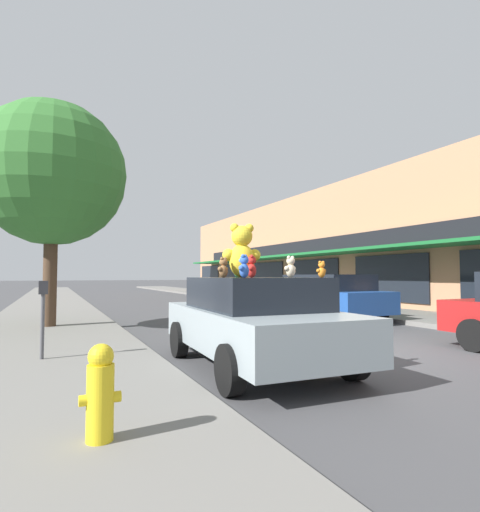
% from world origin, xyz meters
% --- Properties ---
extents(ground_plane, '(260.00, 260.00, 0.00)m').
position_xyz_m(ground_plane, '(0.00, 0.00, 0.00)').
color(ground_plane, '#424244').
extents(sidewalk_near, '(3.42, 90.00, 0.14)m').
position_xyz_m(sidewalk_near, '(-5.72, 0.00, 0.07)').
color(sidewalk_near, slate).
rests_on(sidewalk_near, ground_plane).
extents(storefront_row, '(13.26, 37.66, 6.31)m').
position_xyz_m(storefront_row, '(13.16, 11.74, 3.15)').
color(storefront_row, tan).
rests_on(storefront_row, ground_plane).
extents(plush_art_car, '(2.22, 4.24, 1.47)m').
position_xyz_m(plush_art_car, '(-2.67, -0.55, 0.78)').
color(plush_art_car, '#8C999E').
rests_on(plush_art_car, ground_plane).
extents(teddy_bear_giant, '(0.69, 0.46, 0.91)m').
position_xyz_m(teddy_bear_giant, '(-2.80, -0.35, 1.91)').
color(teddy_bear_giant, yellow).
rests_on(teddy_bear_giant, plush_art_car).
extents(teddy_bear_orange, '(0.19, 0.13, 0.26)m').
position_xyz_m(teddy_bear_orange, '(-1.97, -1.43, 1.59)').
color(teddy_bear_orange, orange).
rests_on(teddy_bear_orange, plush_art_car).
extents(teddy_bear_green, '(0.21, 0.28, 0.37)m').
position_xyz_m(teddy_bear_green, '(-2.67, 0.12, 1.65)').
color(teddy_bear_green, green).
rests_on(teddy_bear_green, plush_art_car).
extents(teddy_bear_blue, '(0.22, 0.22, 0.33)m').
position_xyz_m(teddy_bear_blue, '(-3.29, -1.44, 1.63)').
color(teddy_bear_blue, blue).
rests_on(teddy_bear_blue, plush_art_car).
extents(teddy_bear_brown, '(0.24, 0.21, 0.33)m').
position_xyz_m(teddy_bear_brown, '(-3.18, -0.43, 1.63)').
color(teddy_bear_brown, olive).
rests_on(teddy_bear_brown, plush_art_car).
extents(teddy_bear_red, '(0.21, 0.28, 0.37)m').
position_xyz_m(teddy_bear_red, '(-2.75, -0.59, 1.65)').
color(teddy_bear_red, red).
rests_on(teddy_bear_red, plush_art_car).
extents(teddy_bear_cream, '(0.28, 0.20, 0.38)m').
position_xyz_m(teddy_bear_cream, '(-1.96, -0.54, 1.65)').
color(teddy_bear_cream, beige).
rests_on(teddy_bear_cream, plush_art_car).
extents(parked_car_far_center, '(2.17, 4.43, 1.54)m').
position_xyz_m(parked_car_far_center, '(2.78, 4.61, 0.83)').
color(parked_car_far_center, '#1E4793').
rests_on(parked_car_far_center, ground_plane).
extents(street_tree, '(3.93, 3.93, 6.11)m').
position_xyz_m(street_tree, '(-5.75, 5.52, 4.28)').
color(street_tree, '#473323').
rests_on(street_tree, sidewalk_near).
extents(fire_hydrant, '(0.33, 0.22, 0.79)m').
position_xyz_m(fire_hydrant, '(-5.32, -2.91, 0.54)').
color(fire_hydrant, yellow).
rests_on(fire_hydrant, sidewalk_near).
extents(parking_meter, '(0.14, 0.10, 1.27)m').
position_xyz_m(parking_meter, '(-5.83, 0.87, 0.95)').
color(parking_meter, '#4C4C51').
rests_on(parking_meter, sidewalk_near).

